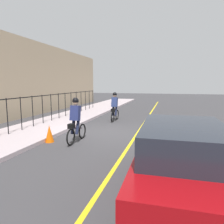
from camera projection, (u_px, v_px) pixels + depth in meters
name	position (u px, v px, depth m)	size (l,w,h in m)	color
ground_plane	(104.00, 132.00, 10.16)	(80.00, 80.00, 0.00)	#3A393B
lane_line_centre	(137.00, 134.00, 9.74)	(36.00, 0.12, 0.01)	yellow
sidewalk	(44.00, 127.00, 11.06)	(40.00, 3.20, 0.15)	#B0A0A5
building_wall	(12.00, 78.00, 13.55)	(28.00, 0.80, 5.48)	tan
iron_fence	(47.00, 104.00, 11.96)	(14.93, 0.04, 1.60)	black
cyclist_lead	(115.00, 107.00, 13.07)	(1.71, 0.37, 1.83)	black
cyclist_follow	(76.00, 120.00, 8.31)	(1.71, 0.37, 1.83)	black
patrol_sedan	(182.00, 159.00, 4.31)	(4.43, 1.98, 1.58)	maroon
traffic_cone_near	(49.00, 134.00, 8.43)	(0.36, 0.36, 0.70)	#E95C09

